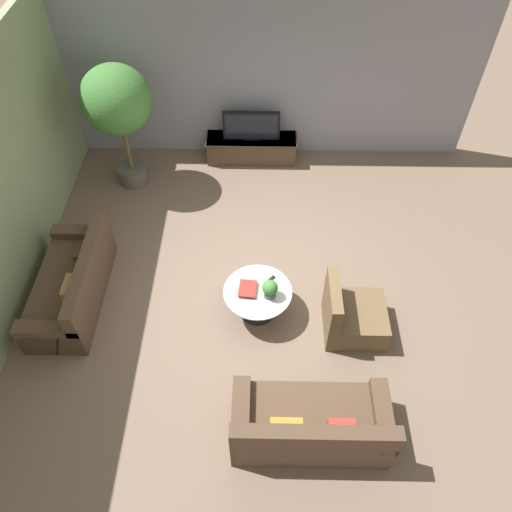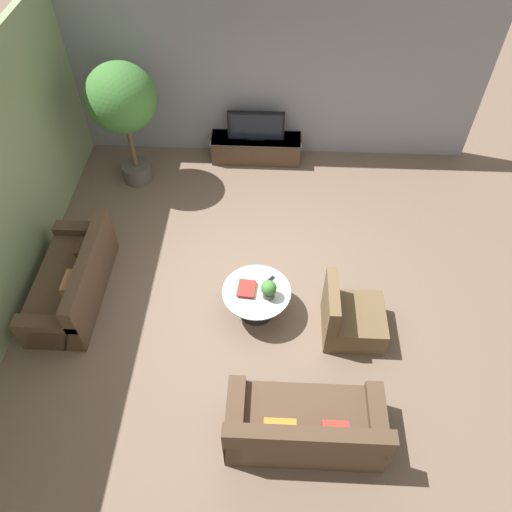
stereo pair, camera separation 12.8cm
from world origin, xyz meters
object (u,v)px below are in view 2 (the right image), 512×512
Objects in this scene: coffee_table at (257,297)px; couch_by_wall at (73,281)px; media_console at (256,148)px; potted_palm_tall at (122,103)px; television at (256,126)px; potted_plant_tabletop at (269,289)px; couch_near_entry at (305,427)px; armchair_wicker at (350,318)px.

couch_by_wall is (-2.57, 0.17, -0.03)m from coffee_table.
coffee_table reaches higher than media_console.
television is at bearing 18.03° from potted_palm_tall.
coffee_table is 0.33m from potted_plant_tabletop.
couch_near_entry is 1.77m from potted_plant_tabletop.
potted_palm_tall is 3.79m from potted_plant_tabletop.
couch_by_wall is at bearing 174.92° from potted_plant_tabletop.
media_console is at bearing 21.04° from armchair_wicker.
couch_by_wall reaches higher than media_console.
couch_by_wall is at bearing 83.57° from armchair_wicker.
couch_near_entry is 2.06× the size of armchair_wicker.
television is at bearing -90.00° from media_console.
couch_by_wall is at bearing -98.04° from potted_palm_tall.
media_console is 4.03m from couch_by_wall.
potted_plant_tabletop is at bearing -84.63° from media_console.
potted_plant_tabletop is at bearing -49.79° from potted_palm_tall.
media_console is 0.76× the size of potted_palm_tall.
television reaches higher than coffee_table.
couch_near_entry is (3.19, -1.93, -0.00)m from couch_by_wall.
couch_near_entry reaches higher than coffee_table.
potted_palm_tall reaches higher than potted_plant_tabletop.
potted_palm_tall is 7.80× the size of potted_plant_tabletop.
media_console is 0.86× the size of couch_by_wall.
potted_plant_tabletop is at bearing -23.09° from coffee_table.
coffee_table is 0.43× the size of potted_palm_tall.
potted_plant_tabletop is (-1.08, 0.19, 0.32)m from armchair_wicker.
armchair_wicker is 4.73m from potted_palm_tall.
coffee_table is at bearing -70.43° from couch_near_entry.
television is 1.16× the size of armchair_wicker.
couch_by_wall is 2.87m from potted_palm_tall.
television is 0.56× the size of couch_near_entry.
armchair_wicker is at bearing 83.57° from couch_by_wall.
television is at bearing 143.29° from couch_by_wall.
potted_plant_tabletop is (0.33, -3.47, -0.11)m from television.
couch_by_wall is 3.84m from armchair_wicker.
television is at bearing -81.31° from couch_near_entry.
television is 0.47× the size of potted_palm_tall.
potted_plant_tabletop is (2.37, -2.80, -0.92)m from potted_palm_tall.
coffee_table is at bearing 86.12° from couch_by_wall.
potted_palm_tall is (-3.45, 2.99, 1.24)m from armchair_wicker.
potted_palm_tall reaches higher than armchair_wicker.
media_console is 3.41m from coffee_table.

